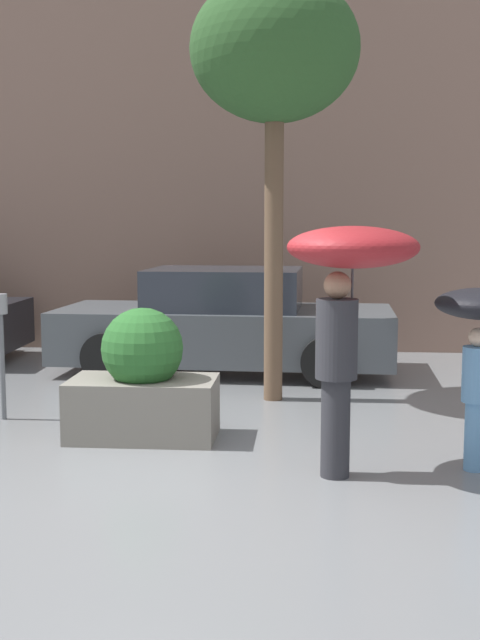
% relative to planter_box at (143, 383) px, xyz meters
% --- Properties ---
extents(ground_plane, '(40.00, 40.00, 0.00)m').
position_rel_planter_box_xyz_m(ground_plane, '(0.28, -1.18, -0.51)').
color(ground_plane, slate).
extents(building_facade, '(18.00, 0.30, 6.00)m').
position_rel_planter_box_xyz_m(building_facade, '(0.28, 5.32, 2.49)').
color(building_facade, '#8C6B5B').
rests_on(building_facade, ground).
extents(planter_box, '(1.34, 0.75, 1.20)m').
position_rel_planter_box_xyz_m(planter_box, '(0.00, 0.00, 0.00)').
color(planter_box, gray).
rests_on(planter_box, ground).
extents(person_adult, '(1.01, 1.01, 1.94)m').
position_rel_planter_box_xyz_m(person_adult, '(1.80, -0.93, 1.03)').
color(person_adult, '#2D2D33').
rests_on(person_adult, ground).
extents(parked_car_near, '(4.45, 2.16, 1.37)m').
position_rel_planter_box_xyz_m(parked_car_near, '(0.42, 3.38, 0.11)').
color(parked_car_near, '#4C5156').
rests_on(parked_car_near, ground).
extents(street_tree, '(1.82, 1.82, 4.58)m').
position_rel_planter_box_xyz_m(street_tree, '(1.12, 1.71, 3.23)').
color(street_tree, brown).
rests_on(street_tree, ground).
extents(parking_meter, '(0.14, 0.14, 1.27)m').
position_rel_planter_box_xyz_m(parking_meter, '(-1.54, 0.58, 0.40)').
color(parking_meter, '#595B60').
rests_on(parking_meter, ground).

